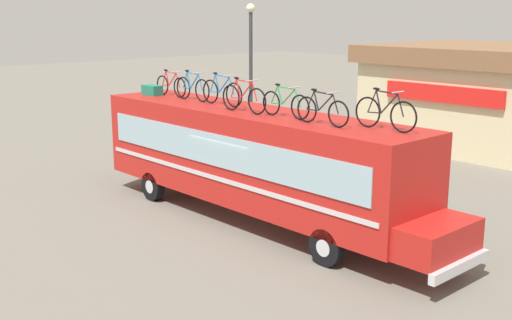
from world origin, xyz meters
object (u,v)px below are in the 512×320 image
Objects in this scene: rooftop_bicycle_4 at (244,98)px; street_lamp at (251,69)px; rooftop_bicycle_5 at (285,104)px; rooftop_bicycle_7 at (385,113)px; bus at (254,157)px; luggage_bag_1 at (152,90)px; rooftop_bicycle_6 at (322,110)px; rooftop_bicycle_1 at (171,85)px; rooftop_bicycle_2 at (193,88)px; rooftop_bicycle_3 at (222,92)px.

street_lamp is (-5.37, 5.09, 0.18)m from rooftop_bicycle_4.
rooftop_bicycle_7 reaches higher than rooftop_bicycle_5.
luggage_bag_1 is at bearing -178.32° from bus.
rooftop_bicycle_5 is 2.92m from rooftop_bicycle_7.
street_lamp is at bearing 148.52° from rooftop_bicycle_6.
street_lamp is (-8.20, 5.02, 0.21)m from rooftop_bicycle_6.
luggage_bag_1 is 4.95m from rooftop_bicycle_4.
rooftop_bicycle_7 is at bearing 21.15° from rooftop_bicycle_6.
rooftop_bicycle_2 reaches higher than rooftop_bicycle_1.
rooftop_bicycle_7 reaches higher than bus.
luggage_bag_1 is 0.41× the size of rooftop_bicycle_4.
rooftop_bicycle_1 is at bearing 25.42° from luggage_bag_1.
rooftop_bicycle_1 is 0.97× the size of rooftop_bicycle_2.
rooftop_bicycle_1 is 4.32m from rooftop_bicycle_4.
rooftop_bicycle_7 is (1.46, 0.56, 0.04)m from rooftop_bicycle_6.
rooftop_bicycle_7 is (4.29, 0.64, 0.01)m from rooftop_bicycle_4.
rooftop_bicycle_4 is 1.07× the size of rooftop_bicycle_6.
rooftop_bicycle_1 is 5.70m from rooftop_bicycle_5.
rooftop_bicycle_4 reaches higher than rooftop_bicycle_5.
rooftop_bicycle_2 is at bearing 179.05° from bus.
rooftop_bicycle_7 reaches higher than luggage_bag_1.
rooftop_bicycle_6 is (2.87, -0.33, 1.70)m from bus.
luggage_bag_1 is at bearing 176.97° from rooftop_bicycle_4.
street_lamp is at bearing 155.23° from rooftop_bicycle_7.
street_lamp reaches higher than rooftop_bicycle_4.
rooftop_bicycle_3 reaches higher than rooftop_bicycle_5.
rooftop_bicycle_5 is at bearing -7.22° from bus.
rooftop_bicycle_3 is at bearing -50.08° from street_lamp.
rooftop_bicycle_6 is at bearing -1.41° from luggage_bag_1.
rooftop_bicycle_7 reaches higher than rooftop_bicycle_3.
rooftop_bicycle_6 is 9.62m from street_lamp.
rooftop_bicycle_4 is at bearing -178.56° from rooftop_bicycle_6.
rooftop_bicycle_5 is at bearing -171.87° from rooftop_bicycle_7.
street_lamp is at bearing 138.70° from bus.
street_lamp reaches higher than rooftop_bicycle_3.
rooftop_bicycle_7 is (2.89, 0.41, 0.04)m from rooftop_bicycle_5.
rooftop_bicycle_5 is 0.28× the size of street_lamp.
street_lamp is (-3.89, 4.64, 0.18)m from rooftop_bicycle_3.
rooftop_bicycle_3 is 1.01× the size of rooftop_bicycle_4.
rooftop_bicycle_2 is 1.45m from rooftop_bicycle_3.
rooftop_bicycle_4 is 1.03× the size of rooftop_bicycle_7.
luggage_bag_1 is at bearing -84.86° from street_lamp.
rooftop_bicycle_7 is at bearing 2.32° from luggage_bag_1.
rooftop_bicycle_1 is 4.65m from street_lamp.
bus is 7.35m from street_lamp.
rooftop_bicycle_4 is at bearing -8.77° from rooftop_bicycle_2.
rooftop_bicycle_2 is at bearing 5.47° from luggage_bag_1.
rooftop_bicycle_4 is at bearing -84.87° from bus.
rooftop_bicycle_3 is 1.08× the size of rooftop_bicycle_6.
rooftop_bicycle_7 is 0.28× the size of street_lamp.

